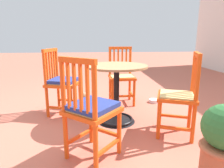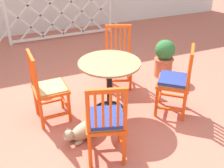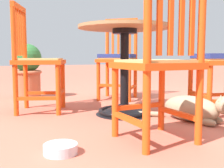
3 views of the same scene
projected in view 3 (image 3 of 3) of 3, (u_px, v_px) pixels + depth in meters
ground_plane at (158, 114)px, 2.29m from camera, size 24.00×24.00×0.00m
cafe_table at (124, 80)px, 2.27m from camera, size 0.76×0.76×0.73m
orange_chair_by_planter at (37, 62)px, 2.37m from camera, size 0.52×0.52×0.91m
orange_chair_at_corner at (159, 65)px, 1.52m from camera, size 0.41×0.41×0.91m
orange_chair_tucked_in at (222, 61)px, 2.24m from camera, size 0.50×0.50×0.91m
orange_chair_facing_out at (118, 59)px, 3.08m from camera, size 0.56×0.56×0.91m
tabby_cat at (195, 109)px, 2.02m from camera, size 0.64×0.47×0.23m
terracotta_planter at (27, 70)px, 3.11m from camera, size 0.32×0.32×0.62m
pet_water_bowl at (61, 149)px, 1.37m from camera, size 0.17×0.17×0.05m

